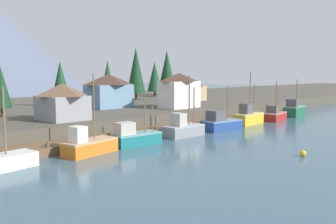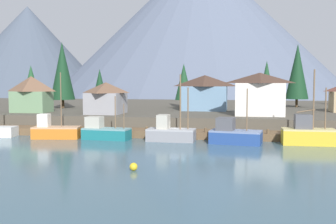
{
  "view_description": "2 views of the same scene",
  "coord_description": "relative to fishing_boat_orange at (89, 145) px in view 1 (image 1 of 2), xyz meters",
  "views": [
    {
      "loc": [
        -37.9,
        -35.69,
        8.96
      ],
      "look_at": [
        0.81,
        2.6,
        3.08
      ],
      "focal_mm": 38.43,
      "sensor_mm": 36.0,
      "label": 1
    },
    {
      "loc": [
        8.47,
        -52.87,
        7.8
      ],
      "look_at": [
        -1.64,
        3.46,
        3.38
      ],
      "focal_mm": 43.29,
      "sensor_mm": 36.0,
      "label": 2
    }
  ],
  "objects": [
    {
      "name": "ground_plane",
      "position": [
        16.26,
        21.92,
        -1.54
      ],
      "size": [
        400.0,
        400.0,
        1.0
      ],
      "primitive_type": "cube",
      "color": "#3D5B6B"
    },
    {
      "name": "dock",
      "position": [
        16.26,
        3.91,
        -0.54
      ],
      "size": [
        80.0,
        4.0,
        1.6
      ],
      "color": "brown",
      "rests_on": "ground_plane"
    },
    {
      "name": "shoreline_bank",
      "position": [
        16.26,
        33.92,
        0.21
      ],
      "size": [
        400.0,
        56.0,
        2.5
      ],
      "primitive_type": "cube",
      "color": "#4C473D",
      "rests_on": "ground_plane"
    },
    {
      "name": "fishing_boat_orange",
      "position": [
        0.0,
        0.0,
        0.0
      ],
      "size": [
        6.57,
        3.49,
        8.92
      ],
      "rotation": [
        0.0,
        0.0,
        0.15
      ],
      "color": "#CC6B1E",
      "rests_on": "ground_plane"
    },
    {
      "name": "fishing_boat_teal",
      "position": [
        6.9,
        0.31,
        0.0
      ],
      "size": [
        6.45,
        3.01,
        5.77
      ],
      "rotation": [
        0.0,
        0.0,
        -0.09
      ],
      "color": "#196B70",
      "rests_on": "ground_plane"
    },
    {
      "name": "fishing_boat_grey",
      "position": [
        15.8,
        0.31,
        0.09
      ],
      "size": [
        6.25,
        2.94,
        8.61
      ],
      "rotation": [
        0.0,
        0.0,
        -0.03
      ],
      "color": "gray",
      "rests_on": "ground_plane"
    },
    {
      "name": "fishing_boat_blue",
      "position": [
        23.98,
        -0.25,
        0.1
      ],
      "size": [
        6.66,
        4.06,
        6.84
      ],
      "rotation": [
        0.0,
        0.0,
        -0.16
      ],
      "color": "navy",
      "rests_on": "ground_plane"
    },
    {
      "name": "fishing_boat_yellow",
      "position": [
        32.88,
        0.38,
        0.26
      ],
      "size": [
        6.3,
        2.81,
        9.18
      ],
      "rotation": [
        0.0,
        0.0,
        0.02
      ],
      "color": "gold",
      "rests_on": "ground_plane"
    },
    {
      "name": "fishing_boat_red",
      "position": [
        41.07,
        -0.22,
        -0.07
      ],
      "size": [
        6.64,
        3.91,
        7.39
      ],
      "rotation": [
        0.0,
        0.0,
        0.16
      ],
      "color": "maroon",
      "rests_on": "ground_plane"
    },
    {
      "name": "fishing_boat_green",
      "position": [
        50.03,
        -0.0,
        0.28
      ],
      "size": [
        6.56,
        3.51,
        7.71
      ],
      "rotation": [
        0.0,
        0.0,
        0.13
      ],
      "color": "#1E5B3D",
      "rests_on": "ground_plane"
    },
    {
      "name": "house_blue",
      "position": [
        18.44,
        21.47,
        4.68
      ],
      "size": [
        8.18,
        5.65,
        6.31
      ],
      "color": "#6689A8",
      "rests_on": "shoreline_bank"
    },
    {
      "name": "house_grey",
      "position": [
        3.34,
        11.54,
        4.05
      ],
      "size": [
        5.65,
        6.6,
        5.06
      ],
      "color": "gray",
      "rests_on": "shoreline_bank"
    },
    {
      "name": "house_white",
      "position": [
        27.58,
        11.95,
        4.79
      ],
      "size": [
        7.63,
        4.57,
        6.53
      ],
      "color": "silver",
      "rests_on": "shoreline_bank"
    },
    {
      "name": "house_tan",
      "position": [
        42.79,
        21.92,
        4.06
      ],
      "size": [
        5.9,
        4.58,
        5.09
      ],
      "color": "tan",
      "rests_on": "shoreline_bank"
    },
    {
      "name": "conifer_near_right",
      "position": [
        30.17,
        38.0,
        6.92
      ],
      "size": [
        3.37,
        3.37,
        9.59
      ],
      "color": "#4C3823",
      "rests_on": "shoreline_bank"
    },
    {
      "name": "conifer_mid_left",
      "position": [
        35.94,
        34.24,
        8.63
      ],
      "size": [
        4.56,
        4.56,
        12.73
      ],
      "color": "#4C3823",
      "rests_on": "shoreline_bank"
    },
    {
      "name": "conifer_mid_right",
      "position": [
        13.4,
        30.26,
        6.56
      ],
      "size": [
        3.52,
        3.52,
        8.8
      ],
      "color": "#4C3823",
      "rests_on": "shoreline_bank"
    },
    {
      "name": "conifer_back_left",
      "position": [
        47.61,
        39.98,
        6.97
      ],
      "size": [
        4.18,
        4.18,
        9.64
      ],
      "color": "#4C3823",
      "rests_on": "shoreline_bank"
    },
    {
      "name": "conifer_centre",
      "position": [
        54.24,
        41.72,
        8.83
      ],
      "size": [
        5.17,
        5.17,
        13.2
      ],
      "color": "#4C3823",
      "rests_on": "shoreline_bank"
    },
    {
      "name": "conifer_far_left",
      "position": [
        -1.17,
        21.25,
        5.84
      ],
      "size": [
        2.9,
        2.9,
        7.5
      ],
      "color": "#4C3823",
      "rests_on": "shoreline_bank"
    },
    {
      "name": "channel_buoy",
      "position": [
        15.66,
        -17.37,
        -0.69
      ],
      "size": [
        0.7,
        0.7,
        0.7
      ],
      "primitive_type": "sphere",
      "color": "gold",
      "rests_on": "ground_plane"
    }
  ]
}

